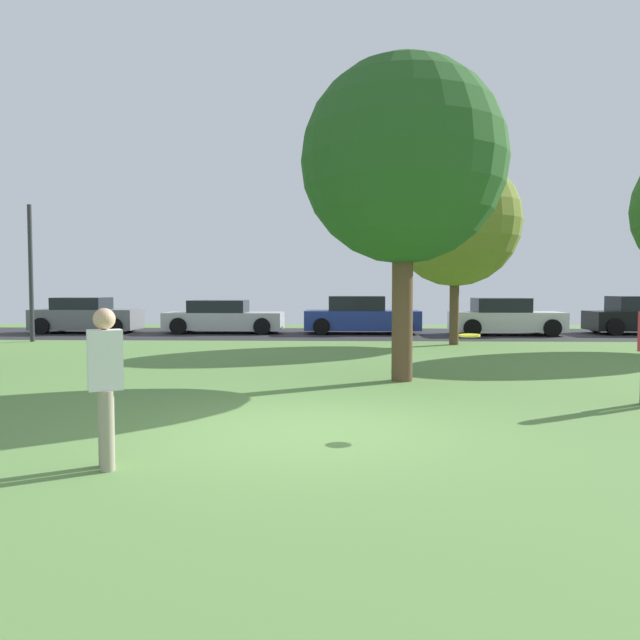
{
  "coord_description": "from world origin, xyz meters",
  "views": [
    {
      "loc": [
        0.42,
        -7.64,
        1.78
      ],
      "look_at": [
        0.0,
        3.59,
        1.19
      ],
      "focal_mm": 34.43,
      "sensor_mm": 36.0,
      "label": 1
    }
  ],
  "objects_px": {
    "frisbee_disc": "(470,335)",
    "street_lamp_post": "(31,273)",
    "person_catcher": "(105,381)",
    "parked_car_silver": "(223,318)",
    "parked_car_white": "(505,318)",
    "parked_car_blue": "(361,316)",
    "oak_tree_right": "(455,222)",
    "birch_tree_lone": "(403,162)",
    "parked_car_grey": "(86,316)"
  },
  "relations": [
    {
      "from": "frisbee_disc",
      "to": "parked_car_white",
      "type": "distance_m",
      "value": 16.09
    },
    {
      "from": "oak_tree_right",
      "to": "frisbee_disc",
      "type": "height_order",
      "value": "oak_tree_right"
    },
    {
      "from": "parked_car_silver",
      "to": "parked_car_blue",
      "type": "bearing_deg",
      "value": -0.8
    },
    {
      "from": "street_lamp_post",
      "to": "parked_car_silver",
      "type": "bearing_deg",
      "value": 36.32
    },
    {
      "from": "parked_car_silver",
      "to": "street_lamp_post",
      "type": "height_order",
      "value": "street_lamp_post"
    },
    {
      "from": "oak_tree_right",
      "to": "person_catcher",
      "type": "distance_m",
      "value": 14.89
    },
    {
      "from": "person_catcher",
      "to": "parked_car_silver",
      "type": "distance_m",
      "value": 18.21
    },
    {
      "from": "parked_car_silver",
      "to": "parked_car_blue",
      "type": "height_order",
      "value": "parked_car_blue"
    },
    {
      "from": "parked_car_white",
      "to": "street_lamp_post",
      "type": "height_order",
      "value": "street_lamp_post"
    },
    {
      "from": "birch_tree_lone",
      "to": "street_lamp_post",
      "type": "height_order",
      "value": "birch_tree_lone"
    },
    {
      "from": "oak_tree_right",
      "to": "street_lamp_post",
      "type": "xyz_separation_m",
      "value": [
        -13.74,
        0.57,
        -1.58
      ]
    },
    {
      "from": "birch_tree_lone",
      "to": "parked_car_white",
      "type": "distance_m",
      "value": 13.1
    },
    {
      "from": "oak_tree_right",
      "to": "parked_car_silver",
      "type": "height_order",
      "value": "oak_tree_right"
    },
    {
      "from": "frisbee_disc",
      "to": "parked_car_blue",
      "type": "height_order",
      "value": "parked_car_blue"
    },
    {
      "from": "oak_tree_right",
      "to": "street_lamp_post",
      "type": "relative_size",
      "value": 1.3
    },
    {
      "from": "person_catcher",
      "to": "parked_car_blue",
      "type": "relative_size",
      "value": 0.36
    },
    {
      "from": "parked_car_blue",
      "to": "person_catcher",
      "type": "bearing_deg",
      "value": -99.56
    },
    {
      "from": "parked_car_blue",
      "to": "parked_car_white",
      "type": "xyz_separation_m",
      "value": [
        5.41,
        -0.53,
        -0.03
      ]
    },
    {
      "from": "birch_tree_lone",
      "to": "parked_car_silver",
      "type": "height_order",
      "value": "birch_tree_lone"
    },
    {
      "from": "person_catcher",
      "to": "street_lamp_post",
      "type": "height_order",
      "value": "street_lamp_post"
    },
    {
      "from": "birch_tree_lone",
      "to": "oak_tree_right",
      "type": "xyz_separation_m",
      "value": [
        2.35,
        7.55,
        -0.32
      ]
    },
    {
      "from": "frisbee_disc",
      "to": "parked_car_silver",
      "type": "height_order",
      "value": "parked_car_silver"
    },
    {
      "from": "parked_car_blue",
      "to": "birch_tree_lone",
      "type": "bearing_deg",
      "value": -87.97
    },
    {
      "from": "frisbee_disc",
      "to": "parked_car_white",
      "type": "xyz_separation_m",
      "value": [
        4.49,
        15.44,
        -0.53
      ]
    },
    {
      "from": "birch_tree_lone",
      "to": "parked_car_silver",
      "type": "xyz_separation_m",
      "value": [
        -5.84,
        12.2,
        -3.55
      ]
    },
    {
      "from": "parked_car_white",
      "to": "street_lamp_post",
      "type": "xyz_separation_m",
      "value": [
        -16.38,
        -3.48,
        1.61
      ]
    },
    {
      "from": "frisbee_disc",
      "to": "street_lamp_post",
      "type": "xyz_separation_m",
      "value": [
        -11.89,
        11.95,
        1.08
      ]
    },
    {
      "from": "parked_car_grey",
      "to": "parked_car_white",
      "type": "distance_m",
      "value": 16.21
    },
    {
      "from": "oak_tree_right",
      "to": "parked_car_white",
      "type": "bearing_deg",
      "value": 57.0
    },
    {
      "from": "street_lamp_post",
      "to": "birch_tree_lone",
      "type": "bearing_deg",
      "value": -35.46
    },
    {
      "from": "frisbee_disc",
      "to": "street_lamp_post",
      "type": "relative_size",
      "value": 0.08
    },
    {
      "from": "frisbee_disc",
      "to": "birch_tree_lone",
      "type": "bearing_deg",
      "value": 97.25
    },
    {
      "from": "person_catcher",
      "to": "oak_tree_right",
      "type": "bearing_deg",
      "value": 39.6
    },
    {
      "from": "parked_car_silver",
      "to": "parked_car_blue",
      "type": "xyz_separation_m",
      "value": [
        5.41,
        -0.08,
        0.06
      ]
    },
    {
      "from": "birch_tree_lone",
      "to": "parked_car_white",
      "type": "relative_size",
      "value": 1.49
    },
    {
      "from": "birch_tree_lone",
      "to": "person_catcher",
      "type": "distance_m",
      "value": 7.54
    },
    {
      "from": "parked_car_silver",
      "to": "oak_tree_right",
      "type": "bearing_deg",
      "value": -29.65
    },
    {
      "from": "parked_car_grey",
      "to": "parked_car_blue",
      "type": "height_order",
      "value": "parked_car_blue"
    },
    {
      "from": "person_catcher",
      "to": "parked_car_silver",
      "type": "height_order",
      "value": "person_catcher"
    },
    {
      "from": "frisbee_disc",
      "to": "parked_car_white",
      "type": "height_order",
      "value": "parked_car_white"
    },
    {
      "from": "parked_car_grey",
      "to": "parked_car_blue",
      "type": "xyz_separation_m",
      "value": [
        10.8,
        0.12,
        0.02
      ]
    },
    {
      "from": "parked_car_grey",
      "to": "birch_tree_lone",
      "type": "bearing_deg",
      "value": -46.93
    },
    {
      "from": "parked_car_silver",
      "to": "street_lamp_post",
      "type": "bearing_deg",
      "value": -143.68
    },
    {
      "from": "oak_tree_right",
      "to": "parked_car_blue",
      "type": "relative_size",
      "value": 1.32
    },
    {
      "from": "person_catcher",
      "to": "parked_car_silver",
      "type": "bearing_deg",
      "value": 70.54
    },
    {
      "from": "oak_tree_right",
      "to": "person_catcher",
      "type": "relative_size",
      "value": 3.69
    },
    {
      "from": "frisbee_disc",
      "to": "street_lamp_post",
      "type": "distance_m",
      "value": 16.89
    },
    {
      "from": "frisbee_disc",
      "to": "street_lamp_post",
      "type": "height_order",
      "value": "street_lamp_post"
    },
    {
      "from": "parked_car_grey",
      "to": "parked_car_white",
      "type": "relative_size",
      "value": 0.98
    },
    {
      "from": "frisbee_disc",
      "to": "parked_car_white",
      "type": "relative_size",
      "value": 0.09
    }
  ]
}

